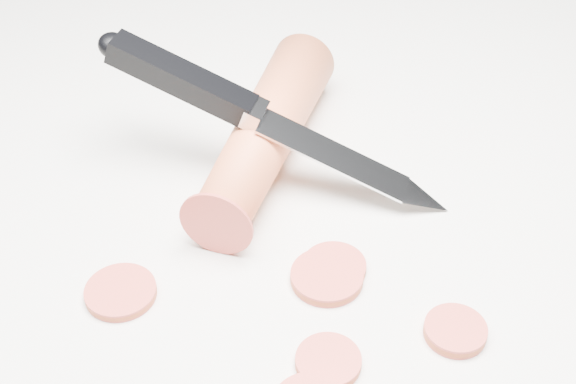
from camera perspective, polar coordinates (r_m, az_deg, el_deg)
ground at (r=0.45m, az=-0.90°, el=-4.16°), size 2.40×2.40×0.00m
carrot at (r=0.50m, az=-1.59°, el=4.25°), size 0.16×0.13×0.04m
carrot_slice_0 at (r=0.44m, az=2.78°, el=-6.05°), size 0.04×0.04×0.01m
carrot_slice_1 at (r=0.44m, az=3.30°, el=-5.34°), size 0.04×0.04×0.01m
carrot_slice_2 at (r=0.44m, az=-11.82°, el=-6.98°), size 0.04×0.04×0.01m
carrot_slice_3 at (r=0.40m, az=2.88°, el=-11.94°), size 0.03×0.03×0.01m
carrot_slice_4 at (r=0.42m, az=11.81°, el=-9.63°), size 0.03×0.03×0.01m
kitchen_knife at (r=0.48m, az=-0.97°, el=5.17°), size 0.15×0.19×0.09m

